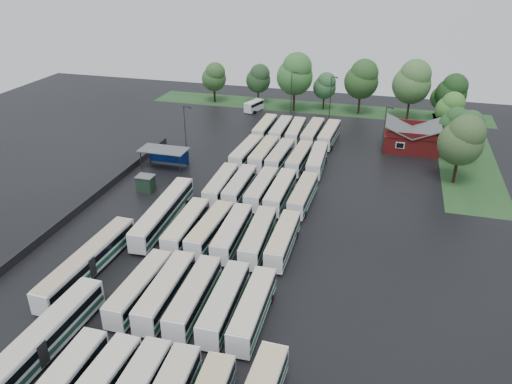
# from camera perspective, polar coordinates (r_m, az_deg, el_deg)

# --- Properties ---
(ground) EXTENTS (160.00, 160.00, 0.00)m
(ground) POSITION_cam_1_polar(r_m,az_deg,el_deg) (64.81, -4.59, -6.31)
(ground) COLOR black
(ground) RESTS_ON ground
(brick_building) EXTENTS (10.07, 8.60, 5.39)m
(brick_building) POSITION_cam_1_polar(r_m,az_deg,el_deg) (99.51, 17.32, 5.72)
(brick_building) COLOR maroon
(brick_building) RESTS_ON ground
(wash_shed) EXTENTS (8.20, 4.20, 3.58)m
(wash_shed) POSITION_cam_1_polar(r_m,az_deg,el_deg) (87.78, -10.40, 4.57)
(wash_shed) COLOR #2D2D30
(wash_shed) RESTS_ON ground
(utility_hut) EXTENTS (2.70, 2.20, 2.62)m
(utility_hut) POSITION_cam_1_polar(r_m,az_deg,el_deg) (80.34, -12.49, 0.98)
(utility_hut) COLOR black
(utility_hut) RESTS_ON ground
(grass_strip_north) EXTENTS (80.00, 10.00, 0.01)m
(grass_strip_north) POSITION_cam_1_polar(r_m,az_deg,el_deg) (122.22, 6.78, 9.55)
(grass_strip_north) COLOR #1F431D
(grass_strip_north) RESTS_ON ground
(grass_strip_east) EXTENTS (10.00, 50.00, 0.01)m
(grass_strip_east) POSITION_cam_1_polar(r_m,az_deg,el_deg) (101.10, 22.82, 4.01)
(grass_strip_east) COLOR #1F431D
(grass_strip_east) RESTS_ON ground
(west_fence) EXTENTS (0.10, 50.00, 1.20)m
(west_fence) POSITION_cam_1_polar(r_m,az_deg,el_deg) (80.03, -17.74, -0.37)
(west_fence) COLOR #2D2D30
(west_fence) RESTS_ON ground
(bus_r1c0) EXTENTS (2.65, 11.36, 3.15)m
(bus_r1c0) POSITION_cam_1_polar(r_m,az_deg,el_deg) (56.19, -13.12, -10.59)
(bus_r1c0) COLOR silver
(bus_r1c0) RESTS_ON ground
(bus_r1c1) EXTENTS (2.76, 11.68, 3.24)m
(bus_r1c1) POSITION_cam_1_polar(r_m,az_deg,el_deg) (55.11, -10.26, -11.05)
(bus_r1c1) COLOR silver
(bus_r1c1) RESTS_ON ground
(bus_r1c2) EXTENTS (2.83, 11.66, 3.22)m
(bus_r1c2) POSITION_cam_1_polar(r_m,az_deg,el_deg) (53.94, -7.11, -11.74)
(bus_r1c2) COLOR silver
(bus_r1c2) RESTS_ON ground
(bus_r1c3) EXTENTS (2.81, 11.57, 3.20)m
(bus_r1c3) POSITION_cam_1_polar(r_m,az_deg,el_deg) (52.86, -3.64, -12.49)
(bus_r1c3) COLOR silver
(bus_r1c3) RESTS_ON ground
(bus_r1c4) EXTENTS (2.62, 11.36, 3.15)m
(bus_r1c4) POSITION_cam_1_polar(r_m,az_deg,el_deg) (52.01, -0.35, -13.21)
(bus_r1c4) COLOR silver
(bus_r1c4) RESTS_ON ground
(bus_r2c0) EXTENTS (2.69, 11.59, 3.21)m
(bus_r2c0) POSITION_cam_1_polar(r_m,az_deg,el_deg) (66.32, -7.96, -3.89)
(bus_r2c0) COLOR silver
(bus_r2c0) RESTS_ON ground
(bus_r2c1) EXTENTS (2.82, 11.47, 3.17)m
(bus_r2c1) POSITION_cam_1_polar(r_m,az_deg,el_deg) (65.40, -5.26, -4.22)
(bus_r2c1) COLOR silver
(bus_r2c1) RESTS_ON ground
(bus_r2c2) EXTENTS (2.75, 11.48, 3.18)m
(bus_r2c2) POSITION_cam_1_polar(r_m,az_deg,el_deg) (64.38, -2.74, -4.66)
(bus_r2c2) COLOR silver
(bus_r2c2) RESTS_ON ground
(bus_r2c3) EXTENTS (2.96, 11.69, 3.23)m
(bus_r2c3) POSITION_cam_1_polar(r_m,az_deg,el_deg) (63.45, 0.25, -5.10)
(bus_r2c3) COLOR silver
(bus_r2c3) RESTS_ON ground
(bus_r2c4) EXTENTS (2.48, 11.20, 3.11)m
(bus_r2c4) POSITION_cam_1_polar(r_m,az_deg,el_deg) (63.00, 3.10, -5.46)
(bus_r2c4) COLOR silver
(bus_r2c4) RESTS_ON ground
(bus_r3c0) EXTENTS (2.71, 11.38, 3.15)m
(bus_r3c0) POSITION_cam_1_polar(r_m,az_deg,el_deg) (77.19, -4.00, 0.83)
(bus_r3c0) COLOR silver
(bus_r3c0) RESTS_ON ground
(bus_r3c1) EXTENTS (2.43, 11.19, 3.11)m
(bus_r3c1) POSITION_cam_1_polar(r_m,az_deg,el_deg) (76.70, -1.86, 0.70)
(bus_r3c1) COLOR silver
(bus_r3c1) RESTS_ON ground
(bus_r3c2) EXTENTS (2.56, 11.26, 3.12)m
(bus_r3c2) POSITION_cam_1_polar(r_m,az_deg,el_deg) (75.80, 0.63, 0.39)
(bus_r3c2) COLOR silver
(bus_r3c2) RESTS_ON ground
(bus_r3c3) EXTENTS (2.55, 11.62, 3.23)m
(bus_r3c3) POSITION_cam_1_polar(r_m,az_deg,el_deg) (74.85, 2.80, 0.05)
(bus_r3c3) COLOR silver
(bus_r3c3) RESTS_ON ground
(bus_r3c4) EXTENTS (2.67, 11.29, 3.13)m
(bus_r3c4) POSITION_cam_1_polar(r_m,az_deg,el_deg) (74.27, 5.40, -0.31)
(bus_r3c4) COLOR silver
(bus_r3c4) RESTS_ON ground
(bus_r4c0) EXTENTS (3.03, 11.76, 3.24)m
(bus_r4c0) POSITION_cam_1_polar(r_m,az_deg,el_deg) (89.22, -1.10, 4.54)
(bus_r4c0) COLOR silver
(bus_r4c0) RESTS_ON ground
(bus_r4c1) EXTENTS (2.77, 11.82, 3.28)m
(bus_r4c1) POSITION_cam_1_polar(r_m,az_deg,el_deg) (88.64, 0.93, 4.41)
(bus_r4c1) COLOR silver
(bus_r4c1) RESTS_ON ground
(bus_r4c2) EXTENTS (2.85, 11.45, 3.16)m
(bus_r4c2) POSITION_cam_1_polar(r_m,az_deg,el_deg) (87.83, 2.78, 4.12)
(bus_r4c2) COLOR silver
(bus_r4c2) RESTS_ON ground
(bus_r4c3) EXTENTS (2.79, 11.26, 3.11)m
(bus_r4c3) POSITION_cam_1_polar(r_m,az_deg,el_deg) (87.20, 4.97, 3.86)
(bus_r4c3) COLOR silver
(bus_r4c3) RESTS_ON ground
(bus_r4c4) EXTENTS (2.81, 11.48, 3.17)m
(bus_r4c4) POSITION_cam_1_polar(r_m,az_deg,el_deg) (86.70, 7.00, 3.65)
(bus_r4c4) COLOR silver
(bus_r4c4) RESTS_ON ground
(bus_r5c0) EXTENTS (2.43, 11.26, 3.13)m
(bus_r5c0) POSITION_cam_1_polar(r_m,az_deg,el_deg) (101.80, 1.02, 7.30)
(bus_r5c0) COLOR silver
(bus_r5c0) RESTS_ON ground
(bus_r5c1) EXTENTS (2.45, 11.27, 3.13)m
(bus_r5c1) POSITION_cam_1_polar(r_m,az_deg,el_deg) (100.83, 2.85, 7.08)
(bus_r5c1) COLOR silver
(bus_r5c1) RESTS_ON ground
(bus_r5c2) EXTENTS (2.73, 11.24, 3.11)m
(bus_r5c2) POSITION_cam_1_polar(r_m,az_deg,el_deg) (100.18, 4.55, 6.90)
(bus_r5c2) COLOR silver
(bus_r5c2) RESTS_ON ground
(bus_r5c3) EXTENTS (2.90, 11.75, 3.25)m
(bus_r5c3) POSITION_cam_1_polar(r_m,az_deg,el_deg) (99.64, 6.49, 6.75)
(bus_r5c3) COLOR silver
(bus_r5c3) RESTS_ON ground
(bus_r5c4) EXTENTS (2.98, 11.60, 3.20)m
(bus_r5c4) POSITION_cam_1_polar(r_m,az_deg,el_deg) (99.10, 8.35, 6.51)
(bus_r5c4) COLOR silver
(bus_r5c4) RESTS_ON ground
(artic_bus_west_a) EXTENTS (3.11, 17.60, 3.25)m
(artic_bus_west_a) POSITION_cam_1_polar(r_m,az_deg,el_deg) (52.12, -23.62, -15.71)
(artic_bus_west_a) COLOR silver
(artic_bus_west_a) RESTS_ON ground
(artic_bus_west_b) EXTENTS (3.27, 17.58, 3.24)m
(artic_bus_west_b) POSITION_cam_1_polar(r_m,az_deg,el_deg) (70.18, -10.54, -2.27)
(artic_bus_west_b) COLOR silver
(artic_bus_west_b) RESTS_ON ground
(artic_bus_west_c) EXTENTS (2.99, 17.16, 3.17)m
(artic_bus_west_c) POSITION_cam_1_polar(r_m,az_deg,el_deg) (61.97, -18.66, -7.53)
(artic_bus_west_c) COLOR silver
(artic_bus_west_c) RESTS_ON ground
(minibus) EXTENTS (3.59, 5.86, 2.40)m
(minibus) POSITION_cam_1_polar(r_m,az_deg,el_deg) (118.37, -0.24, 9.85)
(minibus) COLOR white
(minibus) RESTS_ON ground
(tree_north_0) EXTENTS (5.95, 5.95, 9.85)m
(tree_north_0) POSITION_cam_1_polar(r_m,az_deg,el_deg) (124.90, -4.78, 13.01)
(tree_north_0) COLOR black
(tree_north_0) RESTS_ON ground
(tree_north_1) EXTENTS (5.91, 5.91, 9.79)m
(tree_north_1) POSITION_cam_1_polar(r_m,az_deg,el_deg) (123.02, 0.32, 12.87)
(tree_north_1) COLOR #3B2E1D
(tree_north_1) RESTS_ON ground
(tree_north_2) EXTENTS (8.28, 8.28, 13.71)m
(tree_north_2) POSITION_cam_1_polar(r_m,az_deg,el_deg) (116.75, 4.54, 13.33)
(tree_north_2) COLOR #2D2216
(tree_north_2) RESTS_ON ground
(tree_north_3) EXTENTS (5.35, 5.35, 8.87)m
(tree_north_3) POSITION_cam_1_polar(r_m,az_deg,el_deg) (119.69, 7.91, 11.95)
(tree_north_3) COLOR black
(tree_north_3) RESTS_ON ground
(tree_north_4) EXTENTS (7.64, 7.64, 12.65)m
(tree_north_4) POSITION_cam_1_polar(r_m,az_deg,el_deg) (117.00, 12.04, 12.53)
(tree_north_4) COLOR #322418
(tree_north_4) RESTS_ON ground
(tree_north_5) EXTENTS (8.19, 8.19, 13.57)m
(tree_north_5) POSITION_cam_1_polar(r_m,az_deg,el_deg) (114.76, 17.49, 11.96)
(tree_north_5) COLOR #36281A
(tree_north_5) RESTS_ON ground
(tree_north_6) EXTENTS (5.13, 5.13, 8.49)m
(tree_north_6) POSITION_cam_1_polar(r_m,az_deg,el_deg) (118.06, 20.62, 10.22)
(tree_north_6) COLOR #322619
(tree_north_6) RESTS_ON ground
(tree_east_0) EXTENTS (7.04, 7.04, 11.67)m
(tree_east_0) POSITION_cam_1_polar(r_m,az_deg,el_deg) (85.25, 22.55, 5.54)
(tree_east_0) COLOR black
(tree_east_0) RESTS_ON ground
(tree_east_1) EXTENTS (5.97, 5.97, 9.89)m
(tree_east_1) POSITION_cam_1_polar(r_m,az_deg,el_deg) (94.20, 22.97, 6.59)
(tree_east_1) COLOR #351E12
(tree_east_1) RESTS_ON ground
(tree_east_2) EXTENTS (5.20, 5.20, 8.61)m
(tree_east_2) POSITION_cam_1_polar(r_m,az_deg,el_deg) (100.02, 21.75, 7.37)
(tree_east_2) COLOR #332114
(tree_east_2) RESTS_ON ground
(tree_east_3) EXTENTS (5.60, 5.60, 9.28)m
(tree_east_3) POSITION_cam_1_polar(r_m,az_deg,el_deg) (107.73, 21.37, 8.95)
(tree_east_3) COLOR black
(tree_east_3) RESTS_ON ground
(tree_east_4) EXTENTS (6.64, 6.64, 11.00)m
(tree_east_4) POSITION_cam_1_polar(r_m,az_deg,el_deg) (115.98, 21.52, 10.64)
(tree_east_4) COLOR #342316
(tree_east_4) RESTS_ON ground
(lamp_post_ne) EXTENTS (1.40, 0.27, 9.12)m
(lamp_post_ne) POSITION_cam_1_polar(r_m,az_deg,el_deg) (94.20, 14.53, 7.17)
(lamp_post_ne) COLOR #2D2D30
(lamp_post_ne) RESTS_ON ground
(lamp_post_nw) EXTENTS (1.62, 0.32, 10.53)m
(lamp_post_nw) POSITION_cam_1_polar(r_m,az_deg,el_deg) (87.94, -8.01, 6.97)
(lamp_post_nw) COLOR #2D2D30
(lamp_post_nw) RESTS_ON ground
(lamp_post_back_w) EXTENTS (1.60, 0.31, 10.37)m
(lamp_post_back_w) POSITION_cam_1_polar(r_m,az_deg,el_deg) (112.56, 4.14, 11.39)
(lamp_post_back_w) COLOR #2D2D30
(lamp_post_back_w) RESTS_ON ground
(lamp_post_back_e) EXTENTS (1.51, 0.29, 9.81)m
(lamp_post_back_e) POSITION_cam_1_polar(r_m,az_deg,el_deg) (111.65, 8.58, 10.87)
(lamp_post_back_e) COLOR #2D2D30
(lamp_post_back_e) RESTS_ON ground
(puddle_0) EXTENTS (5.96, 5.96, 0.01)m
(puddle_0) POSITION_cam_1_polar(r_m,az_deg,el_deg) (50.40, -18.06, -19.05)
(puddle_0) COLOR black
(puddle_0) RESTS_ON ground
(puddle_1) EXTENTS (3.61, 3.61, 0.01)m
(puddle_1) POSITION_cam_1_polar(r_m,az_deg,el_deg) (48.22, -5.73, -20.10)
(puddle_1) COLOR black
(puddle_1) RESTS_ON ground
(puddle_2) EXTENTS (4.86, 4.86, 0.01)m
(puddle_2) POSITION_cam_1_polar(r_m,az_deg,el_deg) (67.22, -9.40, -5.31)
(puddle_2) COLOR black
(puddle_2) RESTS_ON ground
(puddle_3) EXTENTS (3.74, 3.74, 0.01)m
(puddle_3) POSITION_cam_1_polar(r_m,az_deg,el_deg) (62.36, -0.56, -7.65)
(puddle_3) COLOR black
(puddle_3) RESTS_ON ground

